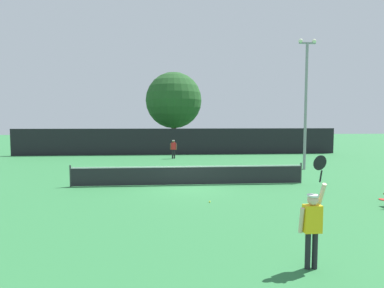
# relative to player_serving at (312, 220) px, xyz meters

# --- Properties ---
(ground_plane) EXTENTS (120.00, 120.00, 0.00)m
(ground_plane) POSITION_rel_player_serving_xyz_m (-2.05, 9.38, -1.09)
(ground_plane) COLOR #2D723D
(tennis_net) EXTENTS (11.76, 0.08, 1.07)m
(tennis_net) POSITION_rel_player_serving_xyz_m (-2.05, 9.38, -0.58)
(tennis_net) COLOR #232328
(tennis_net) RESTS_ON ground
(perimeter_fence) EXTENTS (31.03, 0.12, 2.50)m
(perimeter_fence) POSITION_rel_player_serving_xyz_m (-2.05, 24.11, 0.16)
(perimeter_fence) COLOR black
(perimeter_fence) RESTS_ON ground
(player_serving) EXTENTS (0.68, 0.39, 2.49)m
(player_serving) POSITION_rel_player_serving_xyz_m (0.00, 0.00, 0.00)
(player_serving) COLOR yellow
(player_serving) RESTS_ON ground
(player_receiving) EXTENTS (0.57, 0.23, 1.58)m
(player_receiving) POSITION_rel_player_serving_xyz_m (-2.59, 20.74, -0.13)
(player_receiving) COLOR red
(player_receiving) RESTS_ON ground
(tennis_ball) EXTENTS (0.07, 0.07, 0.07)m
(tennis_ball) POSITION_rel_player_serving_xyz_m (-1.47, 5.80, -1.06)
(tennis_ball) COLOR #CCE033
(tennis_ball) RESTS_ON ground
(spare_racket) EXTENTS (0.28, 0.52, 0.04)m
(spare_racket) POSITION_rel_player_serving_xyz_m (5.68, 5.64, -1.07)
(spare_racket) COLOR black
(spare_racket) RESTS_ON ground
(light_pole) EXTENTS (1.18, 0.28, 8.56)m
(light_pole) POSITION_rel_player_serving_xyz_m (5.99, 13.95, 3.75)
(light_pole) COLOR gray
(light_pole) RESTS_ON ground
(large_tree) EXTENTS (6.18, 6.18, 8.59)m
(large_tree) POSITION_rel_player_serving_xyz_m (-2.37, 29.10, 4.39)
(large_tree) COLOR brown
(large_tree) RESTS_ON ground
(parked_car_near) EXTENTS (2.05, 4.27, 1.69)m
(parked_car_near) POSITION_rel_player_serving_xyz_m (-9.98, 31.63, -0.32)
(parked_car_near) COLOR white
(parked_car_near) RESTS_ON ground
(parked_car_mid) EXTENTS (1.96, 4.23, 1.69)m
(parked_car_mid) POSITION_rel_player_serving_xyz_m (-0.11, 30.46, -0.32)
(parked_car_mid) COLOR white
(parked_car_mid) RESTS_ON ground
(parked_car_far) EXTENTS (2.49, 4.43, 1.69)m
(parked_car_far) POSITION_rel_player_serving_xyz_m (5.02, 32.92, -0.32)
(parked_car_far) COLOR black
(parked_car_far) RESTS_ON ground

